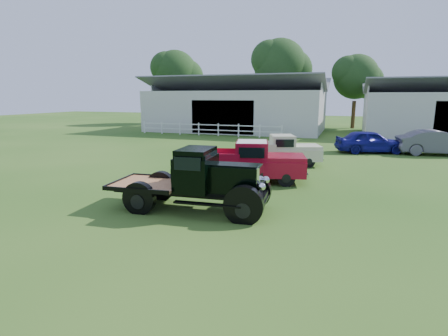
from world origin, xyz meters
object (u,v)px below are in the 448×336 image
(misc_car_blue, at_px, (370,141))
(red_pickup, at_px, (250,161))
(vintage_flatbed, at_px, (193,179))
(white_pickup, at_px, (280,150))
(misc_car_grey, at_px, (437,143))

(misc_car_blue, bearing_deg, red_pickup, 135.19)
(vintage_flatbed, distance_m, white_pickup, 8.60)
(red_pickup, bearing_deg, misc_car_grey, 35.12)
(red_pickup, relative_size, misc_car_blue, 1.12)
(vintage_flatbed, xyz_separation_m, red_pickup, (0.68, 4.41, -0.13))
(red_pickup, distance_m, white_pickup, 4.14)
(red_pickup, height_order, white_pickup, red_pickup)
(white_pickup, height_order, misc_car_grey, white_pickup)
(red_pickup, distance_m, misc_car_grey, 14.30)
(vintage_flatbed, relative_size, white_pickup, 1.18)
(misc_car_grey, bearing_deg, red_pickup, 130.92)
(vintage_flatbed, distance_m, misc_car_grey, 18.23)
(red_pickup, bearing_deg, vintage_flatbed, -112.57)
(white_pickup, relative_size, misc_car_blue, 1.00)
(vintage_flatbed, height_order, white_pickup, vintage_flatbed)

